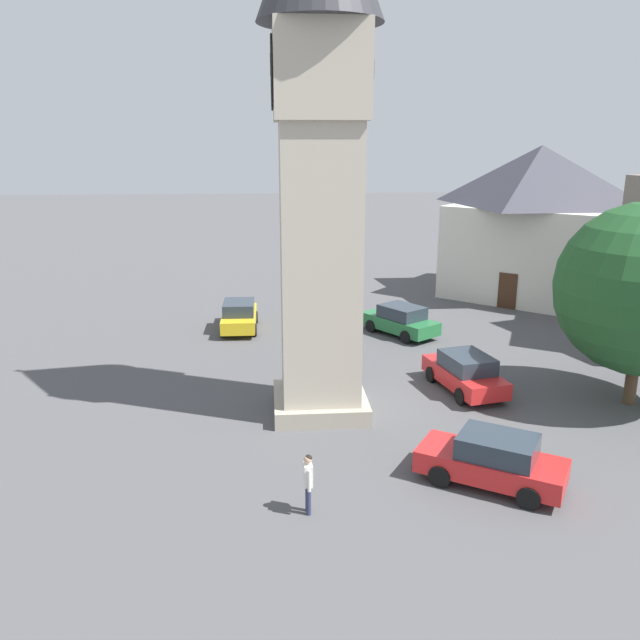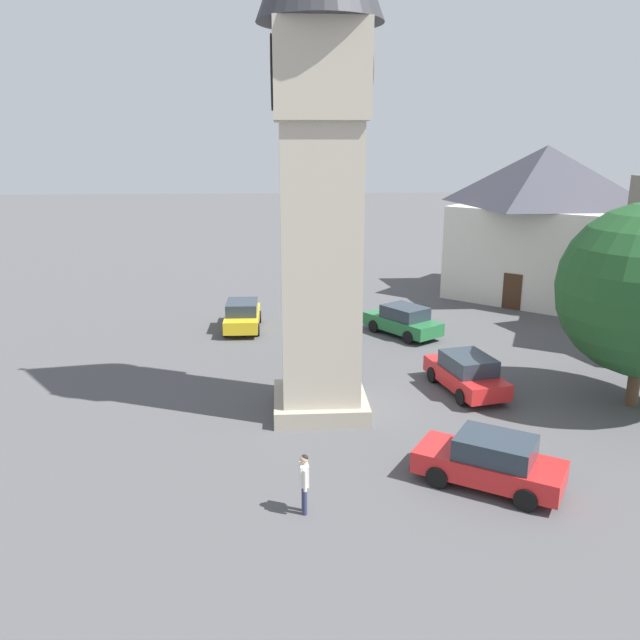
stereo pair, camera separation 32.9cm
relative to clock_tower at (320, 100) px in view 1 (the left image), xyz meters
name	(u,v)px [view 1 (the left image)]	position (x,y,z in m)	size (l,w,h in m)	color
ground_plane	(320,410)	(0.00, 0.00, -10.79)	(200.00, 200.00, 0.00)	#4C4C4F
clock_tower	(320,100)	(0.00, 0.00, 0.00)	(4.04, 4.04, 18.54)	#A59C89
car_blue_kerb	(465,372)	(1.46, -5.82, -10.03)	(4.39, 2.54, 1.53)	red
car_silver_kerb	(400,320)	(9.13, -4.79, -10.03)	(4.36, 3.72, 1.53)	#236B38
car_red_corner	(239,316)	(10.68, 3.36, -10.03)	(4.14, 1.84, 1.53)	gold
car_white_side	(492,460)	(-5.63, -4.48, -10.03)	(3.65, 4.38, 1.53)	red
pedestrian	(308,479)	(-6.68, 0.84, -9.78)	(0.56, 0.24, 1.69)	#2D3351
building_shop_left	(536,221)	(16.88, -14.70, -6.06)	(12.63, 12.76, 9.26)	silver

